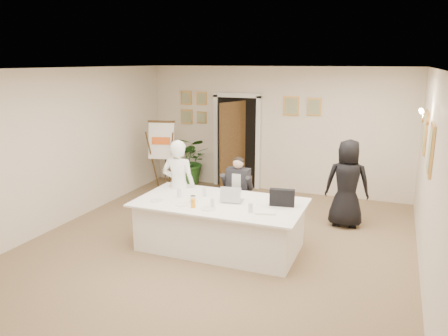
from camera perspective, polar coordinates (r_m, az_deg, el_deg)
floor at (r=7.10m, az=-1.09°, el=-10.39°), size 7.00×7.00×0.00m
ceiling at (r=6.47m, az=-1.20°, el=12.84°), size 6.00×7.00×0.02m
wall_back at (r=9.91m, az=6.70°, el=4.96°), size 6.00×0.10×2.80m
wall_front at (r=3.83m, az=-22.14°, el=-10.52°), size 6.00×0.10×2.80m
wall_left at (r=8.26m, az=-20.75°, el=2.38°), size 0.10×7.00×2.80m
wall_right at (r=6.18m, az=25.48°, el=-1.71°), size 0.10×7.00×2.80m
doorway at (r=10.06m, az=1.51°, el=3.12°), size 1.14×0.86×2.20m
pictures_back_wall at (r=10.06m, az=2.28°, el=7.76°), size 3.40×0.06×0.80m
pictures_right_wall at (r=7.28m, az=24.99°, el=3.35°), size 0.06×2.20×0.80m
wall_sconce at (r=7.23m, az=24.72°, el=6.12°), size 0.20×0.30×0.24m
conference_table at (r=6.96m, az=-0.54°, el=-7.39°), size 2.62×1.40×0.78m
seated_man at (r=7.82m, az=1.77°, el=-3.06°), size 0.56×0.60×1.28m
flip_chart at (r=9.77m, az=-7.98°, el=0.92°), size 0.59×0.42×1.62m
standing_man at (r=7.61m, az=-5.94°, el=-2.31°), size 0.64×0.47×1.61m
standing_woman at (r=8.05m, az=15.79°, el=-1.96°), size 0.81×0.56×1.59m
potted_palm at (r=10.46m, az=-4.52°, el=0.96°), size 1.18×1.06×1.18m
laptop at (r=6.81m, az=1.19°, el=-3.24°), size 0.37×0.39×0.28m
laptop_bag at (r=6.65m, az=7.59°, el=-3.85°), size 0.38×0.16×0.26m
paper_stack at (r=6.36m, az=5.46°, el=-5.73°), size 0.33×0.27×0.03m
plate_left at (r=6.93m, az=-8.74°, el=-4.22°), size 0.21×0.21×0.01m
plate_mid at (r=6.70m, az=-5.48°, el=-4.75°), size 0.22×0.22×0.01m
plate_near at (r=6.49m, az=-2.06°, el=-5.32°), size 0.24×0.24×0.01m
glass_a at (r=7.04m, az=-5.87°, el=-3.31°), size 0.07×0.07×0.14m
glass_b at (r=6.53m, az=-1.52°, el=-4.63°), size 0.07×0.07×0.14m
glass_c at (r=6.34m, az=3.48°, el=-5.22°), size 0.07×0.07×0.14m
glass_d at (r=7.07m, az=-2.55°, el=-3.18°), size 0.07×0.07×0.14m
oj_glass at (r=6.56m, az=-4.05°, el=-4.62°), size 0.08×0.08×0.13m
steel_jug at (r=6.78m, az=-4.11°, el=-4.09°), size 0.10×0.10×0.11m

